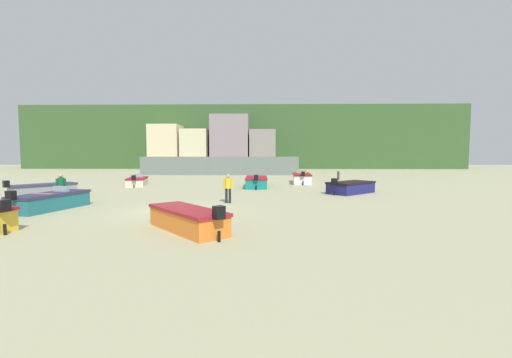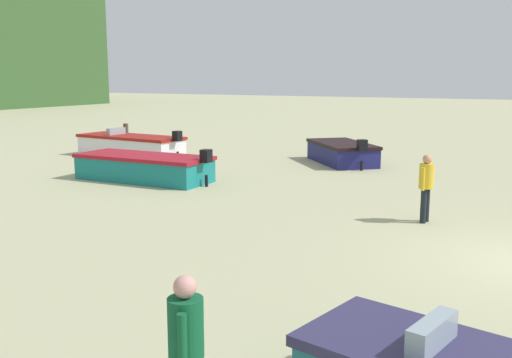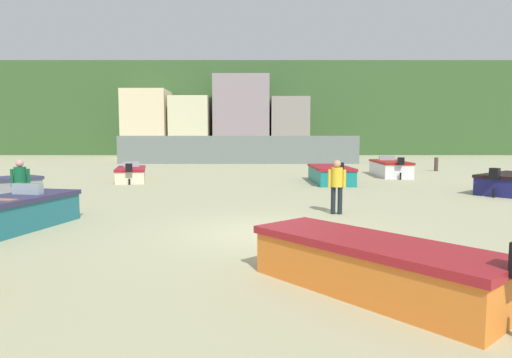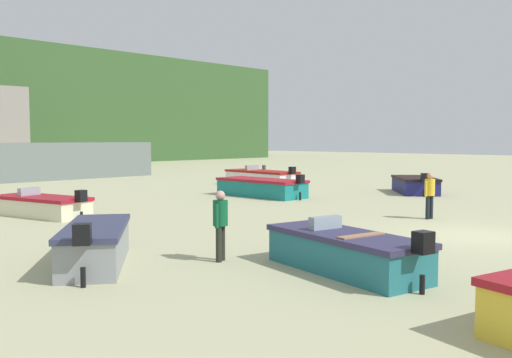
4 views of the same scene
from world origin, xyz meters
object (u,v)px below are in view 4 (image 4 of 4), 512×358
Objects in this scene: boat_grey_0 at (96,245)px; boat_teal_1 at (261,188)px; beach_walker_foreground at (220,220)px; boat_cream_3 at (42,206)px; beach_walker_distant at (430,192)px; mooring_post_near_water at (264,172)px; boat_teal_7 at (346,252)px; boat_navy_4 at (415,185)px; boat_white_5 at (261,178)px.

boat_teal_1 is at bearing 66.53° from boat_grey_0.
beach_walker_foreground is (-10.98, -9.17, 0.52)m from boat_teal_1.
beach_walker_distant is at bearing -62.15° from boat_cream_3.
boat_teal_1 is at bearing -137.21° from mooring_post_near_water.
beach_walker_distant is at bearing 27.60° from boat_grey_0.
boat_grey_0 is at bearing -150.89° from boat_teal_1.
mooring_post_near_water is 0.59× the size of beach_walker_foreground.
boat_cream_3 is 20.56m from mooring_post_near_water.
boat_teal_7 is at bearing -133.02° from mooring_post_near_water.
boat_navy_4 is at bearing -30.95° from boat_cream_3.
boat_white_5 is 1.25× the size of boat_teal_7.
beach_walker_foreground is (-0.47, -10.11, 0.58)m from boat_cream_3.
boat_grey_0 is 2.23× the size of beach_walker_distant.
boat_teal_7 is (-14.16, -15.95, -0.04)m from boat_white_5.
boat_grey_0 is 2.23× the size of beach_walker_foreground.
mooring_post_near_water is at bearing 15.53° from beach_walker_foreground.
boat_teal_1 is 0.94× the size of boat_white_5.
boat_navy_4 is at bearing -10.86° from beach_walker_foreground.
boat_white_5 is 5.98m from mooring_post_near_water.
boat_teal_7 is 2.56× the size of beach_walker_foreground.
boat_white_5 reaches higher than boat_teal_7.
beach_walker_foreground reaches higher than mooring_post_near_water.
boat_cream_3 is 4.44× the size of mooring_post_near_water.
boat_teal_7 reaches higher than boat_cream_3.
boat_white_5 is 5.46× the size of mooring_post_near_water.
beach_walker_foreground is at bearing -172.60° from beach_walker_distant.
beach_walker_distant is at bearing -27.11° from beach_walker_foreground.
boat_grey_0 is 0.74× the size of boat_teal_1.
boat_navy_4 is at bearing -34.22° from boat_teal_1.
mooring_post_near_water is (21.93, 15.60, 0.02)m from boat_grey_0.
boat_teal_1 is (13.17, 7.49, -0.02)m from boat_grey_0.
boat_white_5 reaches higher than boat_teal_1.
boat_navy_4 is 8.94m from boat_white_5.
beach_walker_foreground reaches higher than boat_teal_1.
beach_walker_distant reaches higher than boat_white_5.
boat_cream_3 is at bearing -148.77° from boat_navy_4.
boat_navy_4 is at bearing 45.47° from boat_grey_0.
boat_white_5 is at bearing 60.72° from boat_teal_7.
beach_walker_distant reaches higher than boat_teal_1.
boat_grey_0 is 8.83m from boat_cream_3.
boat_teal_7 is at bearing -15.79° from boat_grey_0.
boat_teal_1 is 5.12× the size of mooring_post_near_water.
boat_grey_0 is 26.91m from mooring_post_near_water.
boat_white_5 is at bearing 75.94° from beach_walker_distant.
boat_white_5 is 20.26m from beach_walker_foreground.
boat_cream_3 reaches higher than mooring_post_near_water.
beach_walker_foreground is (-1.13, 2.66, 0.52)m from boat_teal_7.
boat_teal_7 is at bearing -130.29° from boat_teal_1.
boat_cream_3 is 2.60× the size of beach_walker_foreground.
boat_navy_4 is 4.07× the size of mooring_post_near_water.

